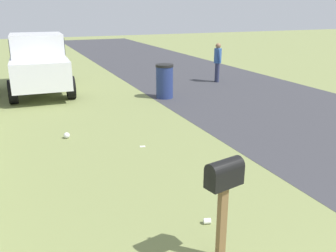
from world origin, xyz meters
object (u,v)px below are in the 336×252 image
object	(u,v)px
mailbox	(224,182)
trash_bin	(165,81)
pickup_truck	(38,62)
pedestrian	(218,60)

from	to	relation	value
mailbox	trash_bin	world-z (taller)	mailbox
mailbox	pickup_truck	distance (m)	10.55
pedestrian	trash_bin	bearing A→B (deg)	-138.31
pickup_truck	trash_bin	xyz separation A→B (m)	(-2.60, -3.77, -0.53)
mailbox	pedestrian	world-z (taller)	pedestrian
mailbox	pickup_truck	world-z (taller)	pickup_truck
mailbox	pedestrian	xyz separation A→B (m)	(9.57, -5.60, -0.14)
pickup_truck	pedestrian	xyz separation A→B (m)	(-0.91, -6.82, -0.20)
trash_bin	pedestrian	size ratio (longest dim) A/B	0.72
mailbox	trash_bin	bearing A→B (deg)	-29.98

